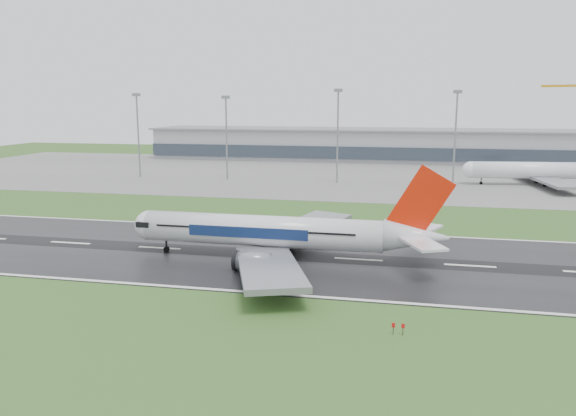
# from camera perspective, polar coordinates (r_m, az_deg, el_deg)

# --- Properties ---
(ground) EXTENTS (520.00, 520.00, 0.00)m
(ground) POSITION_cam_1_polar(r_m,az_deg,el_deg) (105.36, 7.22, -5.28)
(ground) COLOR #2C531E
(ground) RESTS_ON ground
(runway) EXTENTS (400.00, 45.00, 0.10)m
(runway) POSITION_cam_1_polar(r_m,az_deg,el_deg) (105.34, 7.22, -5.25)
(runway) COLOR black
(runway) RESTS_ON ground
(apron) EXTENTS (400.00, 130.00, 0.08)m
(apron) POSITION_cam_1_polar(r_m,az_deg,el_deg) (227.96, 9.89, 3.33)
(apron) COLOR slate
(apron) RESTS_ON ground
(terminal) EXTENTS (240.00, 36.00, 15.00)m
(terminal) POSITION_cam_1_polar(r_m,az_deg,el_deg) (286.89, 10.41, 6.31)
(terminal) COLOR gray
(terminal) RESTS_ON ground
(main_airliner) EXTENTS (59.89, 57.08, 17.54)m
(main_airliner) POSITION_cam_1_polar(r_m,az_deg,el_deg) (102.67, -0.47, -0.52)
(main_airliner) COLOR silver
(main_airliner) RESTS_ON runway
(parked_airliner) EXTENTS (63.49, 60.10, 16.71)m
(parked_airliner) POSITION_cam_1_polar(r_m,az_deg,el_deg) (216.14, 24.47, 4.36)
(parked_airliner) COLOR white
(parked_airliner) RESTS_ON apron
(floodmast_0) EXTENTS (0.64, 0.64, 31.23)m
(floodmast_0) POSITION_cam_1_polar(r_m,az_deg,el_deg) (225.86, -15.07, 7.02)
(floodmast_0) COLOR gray
(floodmast_0) RESTS_ON ground
(floodmast_1) EXTENTS (0.64, 0.64, 30.22)m
(floodmast_1) POSITION_cam_1_polar(r_m,az_deg,el_deg) (212.07, -6.31, 6.97)
(floodmast_1) COLOR gray
(floodmast_1) RESTS_ON ground
(floodmast_2) EXTENTS (0.64, 0.64, 32.53)m
(floodmast_2) POSITION_cam_1_polar(r_m,az_deg,el_deg) (202.84, 5.10, 7.15)
(floodmast_2) COLOR gray
(floodmast_2) RESTS_ON ground
(floodmast_3) EXTENTS (0.64, 0.64, 31.90)m
(floodmast_3) POSITION_cam_1_polar(r_m,az_deg,el_deg) (202.07, 16.72, 6.63)
(floodmast_3) COLOR gray
(floodmast_3) RESTS_ON ground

